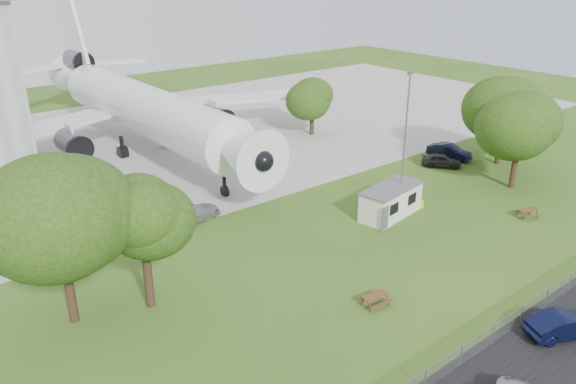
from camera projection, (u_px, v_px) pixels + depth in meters
ground at (389, 267)px, 40.08m from camera, size 160.00×160.00×0.00m
asphalt_strip at (568, 361)px, 30.70m from camera, size 120.00×8.00×0.02m
concrete_apron at (151, 142)px, 67.46m from camera, size 120.00×46.00×0.03m
airliner at (139, 105)px, 62.75m from camera, size 46.36×47.73×17.69m
site_cabin at (391, 201)px, 47.75m from camera, size 6.92×3.62×2.62m
picnic_west at (375, 305)px, 35.71m from camera, size 1.92×1.64×0.76m
picnic_east at (527, 217)px, 47.89m from camera, size 2.15×1.94×0.76m
fence at (510, 331)px, 33.23m from camera, size 58.00×0.04×1.30m
lamp_mast at (404, 145)px, 46.98m from camera, size 0.16×0.16×12.00m
tree_west_big at (57, 219)px, 31.60m from camera, size 8.43×8.43×11.04m
tree_west_small at (142, 220)px, 33.38m from camera, size 5.82×5.82×8.95m
tree_east_front at (521, 128)px, 51.93m from camera, size 8.03×8.03×9.92m
tree_east_back at (505, 111)px, 58.36m from camera, size 8.43×8.43×10.01m
tree_far_apron at (312, 98)px, 68.75m from camera, size 6.17×6.17×7.70m
car_centre_sedan at (565, 325)px, 32.51m from camera, size 4.86×3.34×1.52m
car_ne_hatch at (441, 161)px, 59.27m from camera, size 3.83×4.19×1.39m
car_ne_sedan at (449, 152)px, 61.75m from camera, size 2.54×5.04×1.59m
car_apron_van at (194, 213)px, 47.03m from camera, size 5.13×2.80×1.41m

